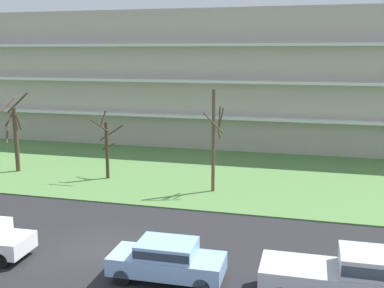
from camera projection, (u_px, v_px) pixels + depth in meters
ground at (100, 249)px, 21.05m from camera, size 160.00×160.00×0.00m
grass_lawn_strip at (185, 172)px, 34.32m from camera, size 80.00×16.00×0.08m
apartment_building at (221, 78)px, 45.49m from camera, size 51.31×11.01×12.32m
tree_far_left at (15, 134)px, 33.99m from camera, size 1.63×1.84×5.79m
tree_left at (107, 146)px, 32.15m from camera, size 1.78×1.80×4.74m
tree_center at (214, 139)px, 28.89m from camera, size 1.26×1.43×6.45m
sedan_blue_near_left at (167, 259)px, 18.03m from camera, size 4.44×1.89×1.57m
pickup_silver_center_right at (345, 276)px, 16.37m from camera, size 5.42×2.05×1.95m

